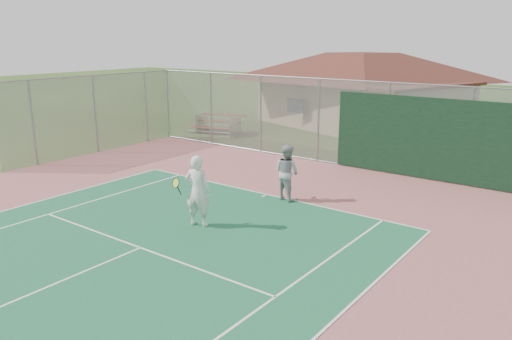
{
  "coord_description": "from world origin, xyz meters",
  "views": [
    {
      "loc": [
        9.25,
        -1.17,
        5.13
      ],
      "look_at": [
        0.78,
        10.22,
        1.35
      ],
      "focal_mm": 35.0,
      "sensor_mm": 36.0,
      "label": 1
    }
  ],
  "objects_px": {
    "clubhouse": "(361,82)",
    "player_white_front": "(197,191)",
    "bleachers": "(218,123)",
    "player_grey_back": "(287,173)"
  },
  "relations": [
    {
      "from": "player_grey_back",
      "to": "clubhouse",
      "type": "bearing_deg",
      "value": -62.03
    },
    {
      "from": "bleachers",
      "to": "player_grey_back",
      "type": "distance_m",
      "value": 12.3
    },
    {
      "from": "clubhouse",
      "to": "player_grey_back",
      "type": "bearing_deg",
      "value": -55.73
    },
    {
      "from": "bleachers",
      "to": "player_white_front",
      "type": "relative_size",
      "value": 1.47
    },
    {
      "from": "bleachers",
      "to": "player_white_front",
      "type": "distance_m",
      "value": 14.28
    },
    {
      "from": "bleachers",
      "to": "clubhouse",
      "type": "bearing_deg",
      "value": 35.22
    },
    {
      "from": "clubhouse",
      "to": "bleachers",
      "type": "xyz_separation_m",
      "value": [
        -5.37,
        -6.66,
        -2.07
      ]
    },
    {
      "from": "clubhouse",
      "to": "player_white_front",
      "type": "bearing_deg",
      "value": -60.91
    },
    {
      "from": "bleachers",
      "to": "player_white_front",
      "type": "bearing_deg",
      "value": -67.23
    },
    {
      "from": "clubhouse",
      "to": "player_grey_back",
      "type": "relative_size",
      "value": 7.53
    }
  ]
}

